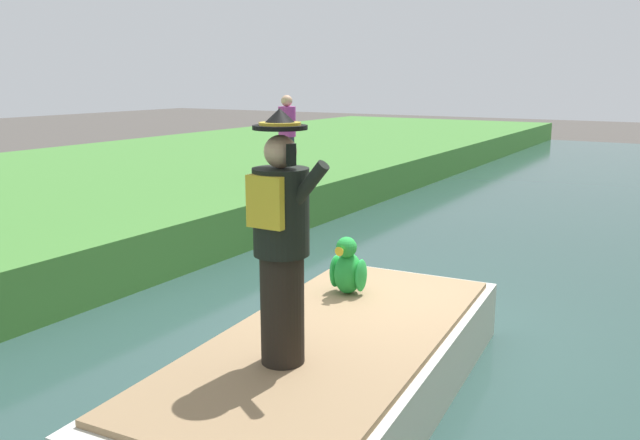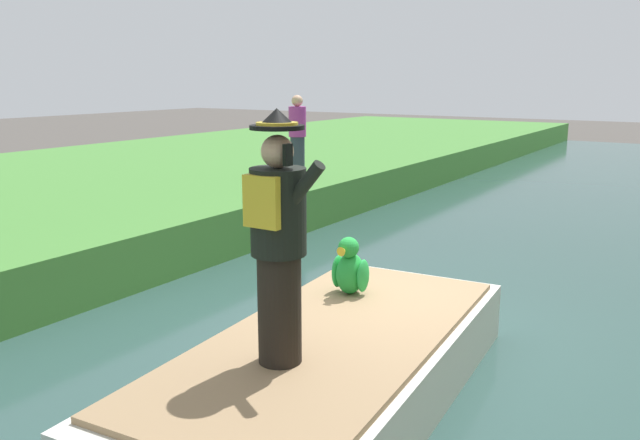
# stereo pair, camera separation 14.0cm
# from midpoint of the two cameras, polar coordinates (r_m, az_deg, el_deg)

# --- Properties ---
(ground_plane) EXTENTS (80.00, 80.00, 0.00)m
(ground_plane) POSITION_cam_midpoint_polar(r_m,az_deg,el_deg) (6.79, 7.75, -11.75)
(ground_plane) COLOR #4C4742
(canal_water) EXTENTS (7.08, 48.00, 0.10)m
(canal_water) POSITION_cam_midpoint_polar(r_m,az_deg,el_deg) (6.77, 7.77, -11.37)
(canal_water) COLOR #2D4C47
(canal_water) RESTS_ON ground
(boat) EXTENTS (2.12, 4.33, 0.61)m
(boat) POSITION_cam_midpoint_polar(r_m,az_deg,el_deg) (5.52, 1.73, -12.96)
(boat) COLOR silver
(boat) RESTS_ON canal_water
(person_pirate) EXTENTS (0.61, 0.42, 1.85)m
(person_pirate) POSITION_cam_midpoint_polar(r_m,az_deg,el_deg) (4.62, -2.78, -1.77)
(person_pirate) COLOR black
(person_pirate) RESTS_ON boat
(parrot_plush) EXTENTS (0.36, 0.35, 0.57)m
(parrot_plush) POSITION_cam_midpoint_polar(r_m,az_deg,el_deg) (6.30, 3.29, -4.33)
(parrot_plush) COLOR green
(parrot_plush) RESTS_ON boat
(person_bystander) EXTENTS (0.34, 0.34, 1.60)m
(person_bystander) POSITION_cam_midpoint_polar(r_m,az_deg,el_deg) (12.84, -1.68, 7.38)
(person_bystander) COLOR #33384C
(person_bystander) RESTS_ON grass_bank_near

